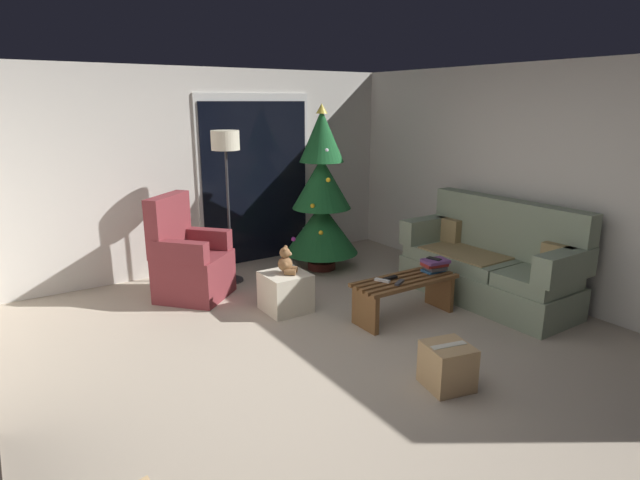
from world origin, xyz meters
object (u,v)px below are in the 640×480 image
Objects in this scene: cell_phone at (434,259)px; floor_lamp at (226,155)px; coffee_table at (405,292)px; remote_white at (382,280)px; remote_graphite at (399,282)px; remote_black at (390,278)px; armchair at (189,262)px; couch at (490,264)px; christmas_tree at (322,199)px; book_stack at (435,265)px; cardboard_box_taped_mid_floor at (447,366)px; ottoman at (286,292)px; teddy_bear_chestnut at (286,262)px.

cell_phone is 2.58m from floor_lamp.
coffee_table is 7.05× the size of remote_white.
cell_phone is at bearing -109.30° from remote_graphite.
remote_graphite is 1.00× the size of remote_black.
couch is at bearing -34.35° from armchair.
remote_black is at bearing -100.30° from christmas_tree.
cell_phone is at bearing -83.24° from christmas_tree.
remote_black is at bearing -48.73° from armchair.
remote_white is at bearing 174.66° from book_stack.
couch is 2.04m from cardboard_box_taped_mid_floor.
remote_graphite is at bearing -99.88° from christmas_tree.
ottoman is (-0.90, 0.81, -0.07)m from coffee_table.
floor_lamp is (-1.18, 0.19, 0.59)m from christmas_tree.
cardboard_box_taped_mid_floor is at bearing -131.27° from remote_white.
remote_graphite is (0.10, -0.14, 0.00)m from remote_white.
christmas_tree is at bearing 74.91° from cardboard_box_taped_mid_floor.
remote_black is 0.54m from cell_phone.
coffee_table is 2.77× the size of cardboard_box_taped_mid_floor.
floor_lamp reaches higher than cardboard_box_taped_mid_floor.
remote_black is at bearing -43.77° from ottoman.
christmas_tree is at bearing -11.73° from remote_black.
teddy_bear_chestnut is at bearing 106.66° from remote_white.
armchair is (-1.98, 1.73, -0.08)m from book_stack.
armchair is (-2.70, 1.85, 0.00)m from couch.
book_stack is at bearing -41.14° from armchair.
remote_graphite is (-0.14, -0.08, 0.15)m from coffee_table.
remote_black is at bearing -43.78° from teddy_bear_chestnut.
couch is at bearing -6.04° from coffee_table.
christmas_tree is 1.84m from armchair.
remote_graphite and remote_black have the same top height.
cell_phone reaches higher than cardboard_box_taped_mid_floor.
teddy_bear_chestnut is (-1.28, 0.79, -0.03)m from cell_phone.
coffee_table is at bearing -89.68° from remote_graphite.
remote_black is at bearing -17.77° from remote_white.
christmas_tree is (-0.21, 1.77, 0.37)m from cell_phone.
christmas_tree is at bearing 42.35° from teddy_bear_chestnut.
cell_phone is 0.50× the size of teddy_bear_chestnut.
couch is 1.26m from remote_black.
ottoman is (-1.30, 0.81, -0.28)m from book_stack.
book_stack reaches higher than remote_white.
coffee_table is 7.64× the size of cell_phone.
couch is 1.10× the size of floor_lamp.
couch reaches higher than remote_black.
remote_black is 1.08× the size of cell_phone.
remote_black is 0.35× the size of ottoman.
remote_white is at bearing -48.84° from ottoman.
cell_phone is at bearing -29.16° from remote_white.
remote_graphite reaches higher than cardboard_box_taped_mid_floor.
remote_black is 0.09× the size of floor_lamp.
remote_white is 0.99m from teddy_bear_chestnut.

